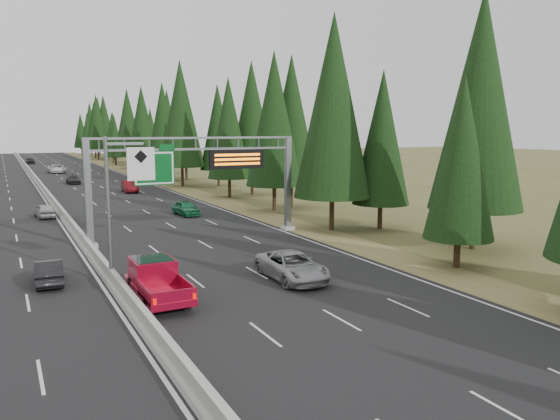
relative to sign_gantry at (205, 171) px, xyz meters
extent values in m
cube|color=black|center=(-8.92, 45.12, -5.23)|extent=(32.00, 260.00, 0.08)
cube|color=olive|center=(8.88, 45.12, -5.24)|extent=(3.60, 260.00, 0.06)
cube|color=#989993|center=(-8.92, 45.12, -5.04)|extent=(0.70, 260.00, 0.30)
cube|color=#989993|center=(-8.92, 45.12, -4.64)|extent=(0.30, 260.00, 0.60)
cube|color=slate|center=(-8.57, 0.12, -1.29)|extent=(0.45, 0.45, 7.80)
cube|color=#989993|center=(-8.57, 0.12, -5.04)|extent=(0.90, 0.90, 0.30)
cube|color=slate|center=(7.28, 0.12, -1.29)|extent=(0.45, 0.45, 7.80)
cube|color=#989993|center=(7.28, 0.12, -5.04)|extent=(0.90, 0.90, 0.30)
cube|color=slate|center=(-0.64, 0.12, 2.53)|extent=(15.85, 0.35, 0.16)
cube|color=slate|center=(-0.64, 0.12, 1.69)|extent=(15.85, 0.35, 0.16)
cube|color=#054C19|center=(-3.92, -0.13, 0.36)|extent=(3.00, 0.10, 2.50)
cube|color=silver|center=(-3.92, -0.19, 0.36)|extent=(2.85, 0.02, 2.35)
cube|color=#054C19|center=(-2.92, -0.13, 1.86)|extent=(1.10, 0.10, 0.45)
cube|color=black|center=(2.58, -0.18, 0.86)|extent=(4.50, 0.40, 1.50)
cube|color=orange|center=(2.58, -0.40, 1.21)|extent=(3.80, 0.02, 0.18)
cube|color=orange|center=(2.58, -0.40, 0.86)|extent=(3.80, 0.02, 0.18)
cube|color=orange|center=(2.58, -0.40, 0.51)|extent=(3.80, 0.02, 0.18)
cylinder|color=slate|center=(-8.92, -9.88, -1.19)|extent=(0.20, 0.20, 8.00)
cube|color=#989993|center=(-8.92, -9.88, -5.09)|extent=(0.50, 0.50, 0.20)
cube|color=slate|center=(-7.92, -9.88, 2.41)|extent=(2.00, 0.15, 0.15)
cube|color=silver|center=(-7.12, -10.00, 1.31)|extent=(1.50, 0.06, 1.80)
cylinder|color=black|center=(10.57, -15.74, -4.33)|extent=(0.40, 0.40, 1.87)
cone|color=black|center=(10.57, -15.74, 1.51)|extent=(4.21, 4.21, 9.82)
cylinder|color=black|center=(15.70, -12.13, -3.83)|extent=(0.40, 0.40, 2.87)
cone|color=black|center=(15.70, -12.13, 5.14)|extent=(6.46, 6.46, 15.07)
cylinder|color=black|center=(10.58, -1.53, -3.84)|extent=(0.40, 0.40, 2.85)
cone|color=black|center=(10.58, -1.53, 5.06)|extent=(6.41, 6.41, 14.95)
cylinder|color=black|center=(14.72, -2.71, -4.20)|extent=(0.40, 0.40, 2.14)
cone|color=black|center=(14.72, -2.71, 2.50)|extent=(4.82, 4.82, 11.26)
cylinder|color=black|center=(11.43, 10.94, -3.96)|extent=(0.40, 0.40, 2.63)
cone|color=black|center=(11.43, 10.94, 4.25)|extent=(5.91, 5.91, 13.78)
cylinder|color=black|center=(14.10, 12.16, -3.96)|extent=(0.40, 0.40, 2.61)
cone|color=black|center=(14.10, 12.16, 4.20)|extent=(5.88, 5.88, 13.71)
cylinder|color=black|center=(11.53, 23.73, -4.08)|extent=(0.40, 0.40, 2.38)
cone|color=black|center=(11.53, 23.73, 3.36)|extent=(5.35, 5.35, 12.49)
cylinder|color=black|center=(15.26, 25.07, -3.89)|extent=(0.40, 0.40, 2.75)
cone|color=black|center=(15.26, 25.07, 4.69)|extent=(6.18, 6.18, 14.43)
cylinder|color=black|center=(10.11, 38.91, -3.79)|extent=(0.40, 0.40, 2.96)
cone|color=black|center=(10.11, 38.91, 5.48)|extent=(6.67, 6.67, 15.56)
cylinder|color=black|center=(15.33, 37.55, -4.06)|extent=(0.40, 0.40, 2.42)
cone|color=black|center=(15.33, 37.55, 3.52)|extent=(5.45, 5.45, 12.72)
cylinder|color=black|center=(10.60, 50.68, -3.97)|extent=(0.40, 0.40, 2.60)
cone|color=black|center=(10.60, 50.68, 4.16)|extent=(5.85, 5.85, 13.66)
cylinder|color=black|center=(14.21, 49.98, -4.09)|extent=(0.40, 0.40, 2.35)
cone|color=black|center=(14.21, 49.98, 3.27)|extent=(5.30, 5.30, 12.36)
cylinder|color=black|center=(10.28, 64.13, -3.94)|extent=(0.40, 0.40, 2.65)
cone|color=black|center=(10.28, 64.13, 4.35)|extent=(5.97, 5.97, 13.93)
cylinder|color=black|center=(15.27, 64.66, -3.99)|extent=(0.40, 0.40, 2.57)
cone|color=black|center=(15.27, 64.66, 4.03)|extent=(5.77, 5.77, 13.47)
cylinder|color=black|center=(10.77, 79.27, -3.90)|extent=(0.40, 0.40, 2.73)
cone|color=black|center=(10.77, 79.27, 4.64)|extent=(6.15, 6.15, 14.35)
cylinder|color=black|center=(15.43, 78.65, -4.22)|extent=(0.40, 0.40, 2.09)
cone|color=black|center=(15.43, 78.65, 2.30)|extent=(4.70, 4.70, 10.96)
cylinder|color=black|center=(10.52, 93.14, -4.32)|extent=(0.40, 0.40, 1.90)
cone|color=black|center=(10.52, 93.14, 1.62)|extent=(4.28, 4.28, 9.98)
cylinder|color=black|center=(15.07, 91.76, -4.35)|extent=(0.40, 0.40, 1.83)
cone|color=black|center=(15.07, 91.76, 1.37)|extent=(4.12, 4.12, 9.61)
cylinder|color=black|center=(11.90, 103.70, -4.24)|extent=(0.40, 0.40, 2.05)
cone|color=black|center=(11.90, 103.70, 2.17)|extent=(4.62, 4.62, 10.77)
cylinder|color=black|center=(15.53, 103.44, -3.91)|extent=(0.40, 0.40, 2.72)
cone|color=black|center=(15.53, 103.44, 4.59)|extent=(6.12, 6.12, 14.27)
cylinder|color=black|center=(10.62, 119.31, -3.83)|extent=(0.40, 0.40, 2.89)
cone|color=black|center=(10.62, 119.31, 5.19)|extent=(6.49, 6.49, 15.15)
cylinder|color=black|center=(14.83, 118.51, -4.21)|extent=(0.40, 0.40, 2.12)
cone|color=black|center=(14.83, 118.51, 2.43)|extent=(4.78, 4.78, 11.15)
cylinder|color=black|center=(11.52, 129.71, -3.95)|extent=(0.40, 0.40, 2.63)
cone|color=black|center=(11.52, 129.71, 4.26)|extent=(5.91, 5.91, 13.80)
cylinder|color=black|center=(14.17, 128.90, -3.79)|extent=(0.40, 0.40, 2.96)
cone|color=black|center=(14.17, 128.90, 5.47)|extent=(6.66, 6.66, 15.55)
cylinder|color=black|center=(11.48, 143.98, -4.17)|extent=(0.40, 0.40, 2.19)
cone|color=black|center=(11.48, 143.98, 2.68)|extent=(4.94, 4.94, 11.52)
cylinder|color=black|center=(14.59, 141.95, -3.77)|extent=(0.40, 0.40, 3.00)
cone|color=black|center=(14.59, 141.95, 5.59)|extent=(6.74, 6.74, 15.73)
cylinder|color=black|center=(11.22, 157.60, -4.14)|extent=(0.40, 0.40, 2.25)
cone|color=black|center=(11.22, 157.60, 2.88)|extent=(5.06, 5.06, 11.80)
cylinder|color=black|center=(14.43, 157.91, -3.85)|extent=(0.40, 0.40, 2.84)
cone|color=black|center=(14.43, 157.91, 5.01)|extent=(6.38, 6.38, 14.89)
imported|color=#A0A0A4|center=(0.28, -13.58, -4.42)|extent=(2.63, 5.55, 1.53)
cylinder|color=black|center=(-8.32, -15.73, -4.76)|extent=(0.32, 0.85, 0.85)
cylinder|color=black|center=(-6.51, -15.73, -4.76)|extent=(0.32, 0.85, 0.85)
cylinder|color=black|center=(-8.32, -12.23, -4.76)|extent=(0.32, 0.85, 0.85)
cylinder|color=black|center=(-6.51, -12.23, -4.76)|extent=(0.32, 0.85, 0.85)
cube|color=maroon|center=(-7.42, -13.93, -4.61)|extent=(2.12, 5.94, 0.32)
cube|color=maroon|center=(-7.42, -12.97, -3.86)|extent=(2.02, 2.33, 1.17)
cube|color=black|center=(-7.42, -12.97, -3.54)|extent=(1.80, 2.02, 0.58)
cube|color=maroon|center=(-8.42, -15.52, -4.23)|extent=(0.11, 2.55, 0.64)
cube|color=maroon|center=(-6.41, -15.52, -4.23)|extent=(0.11, 2.55, 0.64)
cube|color=maroon|center=(-7.42, -16.79, -4.23)|extent=(2.12, 0.11, 0.64)
imported|color=#17653B|center=(2.04, 11.58, -4.47)|extent=(1.96, 4.31, 1.43)
imported|color=maroon|center=(1.37, 34.28, -4.41)|extent=(1.86, 4.82, 1.56)
imported|color=black|center=(-4.01, 49.76, -4.53)|extent=(1.85, 4.52, 1.31)
imported|color=silver|center=(-4.31, 73.74, -4.38)|extent=(3.11, 6.03, 1.62)
imported|color=#232326|center=(-7.42, 107.61, -4.38)|extent=(2.23, 4.89, 1.63)
imported|color=black|center=(-11.92, -8.27, -4.52)|extent=(1.67, 4.12, 1.33)
imported|color=#B2B2B2|center=(-10.42, 16.33, -4.52)|extent=(1.94, 4.05, 1.33)
camera|label=1|loc=(-13.91, -39.77, 3.16)|focal=35.00mm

